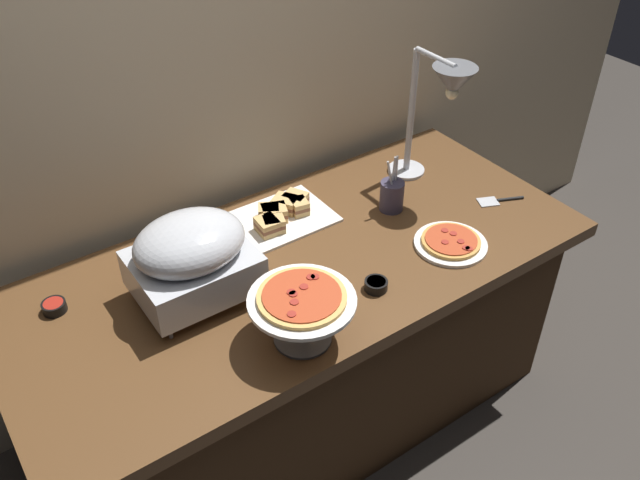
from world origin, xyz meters
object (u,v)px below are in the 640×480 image
heat_lamp (444,93)px  pizza_plate_front (451,243)px  chafing_dish (191,256)px  pizza_plate_center (302,303)px  sauce_cup_far (376,285)px  sauce_cup_near (54,306)px  sandwich_platter (281,214)px  serving_spatula (499,200)px  utensil_holder (392,195)px

heat_lamp → pizza_plate_front: bearing=-122.7°
chafing_dish → pizza_plate_center: size_ratio=1.16×
heat_lamp → sauce_cup_far: size_ratio=6.94×
sauce_cup_near → pizza_plate_center: bearing=-43.7°
pizza_plate_center → sauce_cup_far: size_ratio=4.13×
chafing_dish → sauce_cup_far: bearing=-31.5°
sandwich_platter → serving_spatula: (0.70, -0.35, -0.02)m
utensil_holder → sauce_cup_far: bearing=-135.7°
pizza_plate_front → sauce_cup_near: bearing=159.5°
heat_lamp → pizza_plate_front: size_ratio=2.06×
chafing_dish → sauce_cup_far: (0.46, -0.28, -0.14)m
pizza_plate_center → serving_spatula: 0.98m
pizza_plate_center → sauce_cup_near: pizza_plate_center is taller
sandwich_platter → utensil_holder: size_ratio=1.62×
sauce_cup_near → sauce_cup_far: (0.83, -0.46, 0.00)m
chafing_dish → serving_spatula: bearing=-8.3°
serving_spatula → sandwich_platter: bearing=153.5°
sauce_cup_near → serving_spatula: (1.49, -0.35, -0.01)m
chafing_dish → utensil_holder: bearing=1.6°
pizza_plate_front → sauce_cup_near: size_ratio=3.44×
utensil_holder → heat_lamp: bearing=2.8°
chafing_dish → pizza_plate_center: chafing_dish is taller
heat_lamp → sauce_cup_near: heat_lamp is taller
sauce_cup_far → utensil_holder: utensil_holder is taller
chafing_dish → heat_lamp: heat_lamp is taller
pizza_plate_front → sandwich_platter: 0.58m
heat_lamp → sandwich_platter: bearing=164.6°
pizza_plate_center → sandwich_platter: (0.25, 0.51, -0.11)m
sauce_cup_far → utensil_holder: (0.31, 0.30, 0.04)m
sandwich_platter → utensil_holder: bearing=-25.1°
pizza_plate_front → sauce_cup_far: same height
sauce_cup_near → pizza_plate_front: bearing=-20.5°
sauce_cup_far → utensil_holder: bearing=44.3°
utensil_holder → serving_spatula: (0.35, -0.19, -0.05)m
sauce_cup_near → utensil_holder: 1.15m
heat_lamp → sauce_cup_near: (-1.35, 0.15, -0.37)m
serving_spatula → sauce_cup_far: bearing=-169.9°
sandwich_platter → serving_spatula: bearing=-26.5°
pizza_plate_front → serving_spatula: pizza_plate_front is taller
utensil_holder → sauce_cup_near: bearing=172.0°
chafing_dish → utensil_holder: (0.77, 0.02, -0.10)m
pizza_plate_center → utensil_holder: (0.61, 0.35, -0.08)m
utensil_holder → serving_spatula: size_ratio=1.20×
sandwich_platter → sauce_cup_far: 0.47m
utensil_holder → sandwich_platter: bearing=154.9°
chafing_dish → pizza_plate_front: size_ratio=1.42×
chafing_dish → sandwich_platter: 0.48m
chafing_dish → serving_spatula: (1.12, -0.16, -0.15)m
utensil_holder → pizza_plate_front: bearing=-84.7°
pizza_plate_front → sauce_cup_near: (-1.17, 0.44, 0.00)m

